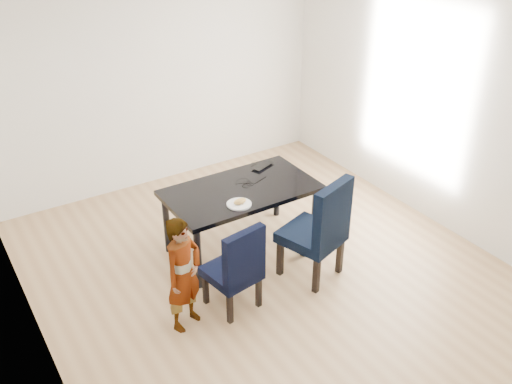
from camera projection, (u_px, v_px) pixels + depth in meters
floor at (266, 270)px, 6.03m from camera, size 4.50×5.00×0.01m
ceiling at (269, 6)px, 4.70m from camera, size 4.50×5.00×0.01m
wall_back at (159, 82)px, 7.21m from camera, size 4.50×0.01×2.70m
wall_front at (490, 303)px, 3.52m from camera, size 4.50×0.01×2.70m
wall_left at (19, 223)px, 4.31m from camera, size 0.01×5.00×2.70m
wall_right at (435, 108)px, 6.41m from camera, size 0.01×5.00×2.70m
dining_table at (241, 219)px, 6.21m from camera, size 1.60×0.90×0.75m
chair_left at (231, 265)px, 5.32m from camera, size 0.51×0.53×0.93m
chair_right at (312, 227)px, 5.71m from camera, size 0.69×0.70×1.13m
child at (184, 274)px, 5.04m from camera, size 0.49×0.41×1.13m
plate at (239, 204)px, 5.73m from camera, size 0.31×0.31×0.01m
sandwich at (240, 201)px, 5.71m from camera, size 0.15×0.08×0.06m
laptop at (260, 165)px, 6.49m from camera, size 0.34×0.28×0.02m
cable_tangle at (248, 185)px, 6.09m from camera, size 0.16×0.16×0.01m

